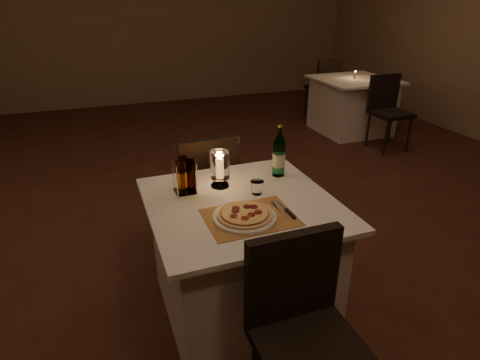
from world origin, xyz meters
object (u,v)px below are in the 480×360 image
object	(u,v)px
main_table	(241,257)
chair_near	(302,318)
tumbler	(257,187)
hurricane_candle	(220,166)
water_bottle	(279,156)
pizza	(245,214)
chair_far	(206,181)
neighbor_table_right	(352,105)
plate	(245,217)

from	to	relation	value
main_table	chair_near	size ratio (longest dim) A/B	1.11
tumbler	hurricane_candle	distance (m)	0.25
tumbler	water_bottle	size ratio (longest dim) A/B	0.24
hurricane_candle	pizza	bearing A→B (deg)	-90.22
chair_far	hurricane_candle	world-z (taller)	hurricane_candle
water_bottle	neighbor_table_right	size ratio (longest dim) A/B	0.32
chair_near	plate	xyz separation A→B (m)	(-0.05, 0.53, 0.20)
plate	hurricane_candle	distance (m)	0.42
chair_far	tumbler	world-z (taller)	chair_far
chair_near	chair_far	xyz separation A→B (m)	(-0.00, 1.43, 0.00)
chair_far	tumbler	size ratio (longest dim) A/B	11.75
neighbor_table_right	chair_near	bearing A→B (deg)	-127.41
water_bottle	hurricane_candle	xyz separation A→B (m)	(-0.39, -0.02, -0.00)
neighbor_table_right	pizza	bearing A→B (deg)	-132.57
main_table	tumbler	bearing A→B (deg)	26.99
chair_near	neighbor_table_right	size ratio (longest dim) A/B	0.90
hurricane_candle	chair_near	bearing A→B (deg)	-87.06
chair_near	pizza	distance (m)	0.58
main_table	chair_near	world-z (taller)	chair_near
tumbler	hurricane_candle	bearing A→B (deg)	134.79
neighbor_table_right	main_table	bearing A→B (deg)	-133.82
chair_near	water_bottle	bearing A→B (deg)	70.61
plate	hurricane_candle	bearing A→B (deg)	89.76
chair_near	pizza	size ratio (longest dim) A/B	3.21
plate	neighbor_table_right	xyz separation A→B (m)	(2.74, 2.98, -0.38)
hurricane_candle	neighbor_table_right	xyz separation A→B (m)	(2.74, 2.58, -0.49)
main_table	plate	xyz separation A→B (m)	(-0.05, -0.18, 0.38)
pizza	neighbor_table_right	bearing A→B (deg)	47.43
main_table	tumbler	xyz separation A→B (m)	(0.12, 0.06, 0.40)
main_table	water_bottle	xyz separation A→B (m)	(0.34, 0.25, 0.50)
main_table	pizza	size ratio (longest dim) A/B	3.57
neighbor_table_right	plate	bearing A→B (deg)	-132.57
chair_near	water_bottle	xyz separation A→B (m)	(0.34, 0.96, 0.32)
pizza	chair_far	bearing A→B (deg)	86.81
tumbler	chair_far	bearing A→B (deg)	100.11
hurricane_candle	tumbler	bearing A→B (deg)	-45.21
chair_near	water_bottle	size ratio (longest dim) A/B	2.79
chair_near	neighbor_table_right	xyz separation A→B (m)	(2.69, 3.52, -0.18)
pizza	water_bottle	size ratio (longest dim) A/B	0.87
tumbler	plate	bearing A→B (deg)	-124.85
main_table	pizza	xyz separation A→B (m)	(-0.05, -0.18, 0.39)
plate	pizza	bearing A→B (deg)	41.59
plate	pizza	distance (m)	0.02
chair_far	plate	distance (m)	0.92
chair_far	chair_near	bearing A→B (deg)	-90.00
plate	chair_far	bearing A→B (deg)	86.80
pizza	tumbler	distance (m)	0.29
pizza	water_bottle	xyz separation A→B (m)	(0.39, 0.43, 0.10)
pizza	neighbor_table_right	world-z (taller)	pizza
chair_far	water_bottle	size ratio (longest dim) A/B	2.79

